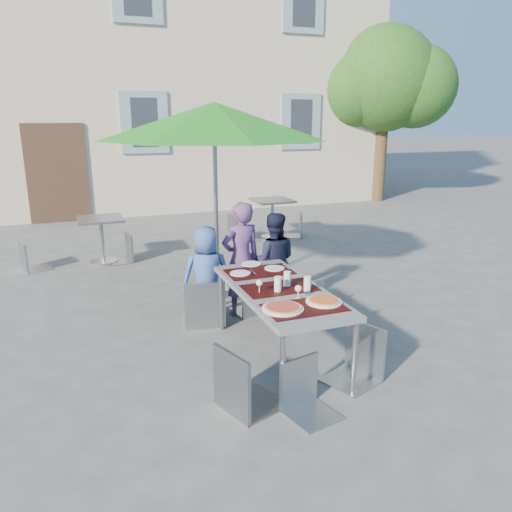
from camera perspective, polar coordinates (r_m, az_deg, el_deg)
name	(u,v)px	position (r m, az deg, el deg)	size (l,w,h in m)	color
ground	(261,342)	(5.49, 0.56, -9.85)	(90.00, 90.00, 0.00)	#48484B
building	(118,26)	(16.39, -15.52, 24.03)	(13.60, 8.20, 11.10)	#B8AA94
tree	(386,81)	(14.76, 14.59, 18.80)	(3.60, 3.00, 4.70)	#48371F
dining_table	(279,293)	(4.90, 2.70, -4.28)	(0.80, 1.85, 0.76)	#494A4E
pizza_near_left	(283,308)	(4.35, 3.06, -5.93)	(0.37, 0.37, 0.03)	white
pizza_near_right	(324,301)	(4.54, 7.77, -5.10)	(0.33, 0.33, 0.03)	white
glassware	(288,283)	(4.79, 3.72, -3.11)	(0.51, 0.43, 0.15)	silver
place_settings	(256,268)	(5.46, -0.02, -1.41)	(0.67, 0.50, 0.01)	white
child_0	(207,275)	(5.82, -5.65, -2.23)	(0.57, 0.37, 1.16)	#355092
child_1	(241,259)	(6.03, -1.72, -0.34)	(0.51, 0.33, 1.40)	#59356D
child_2	(273,261)	(6.26, 1.98, -0.53)	(0.60, 0.34, 1.23)	#161831
chair_0	(203,274)	(5.72, -6.07, -2.10)	(0.53, 0.53, 1.06)	#939A9F
chair_1	(253,275)	(6.06, -0.38, -2.13)	(0.44, 0.45, 0.88)	gray
chair_2	(306,276)	(6.04, 5.78, -2.27)	(0.49, 0.49, 0.88)	gray
chair_3	(242,341)	(4.07, -1.63, -9.72)	(0.60, 0.60, 1.06)	gray
chair_4	(360,321)	(4.67, 11.83, -7.28)	(0.57, 0.56, 0.98)	#8E9399
chair_5	(307,357)	(4.13, 5.87, -11.40)	(0.46, 0.46, 0.86)	gray
patio_umbrella	(214,122)	(6.53, -4.80, 15.01)	(2.93, 2.93, 2.54)	#B1B2B9
cafe_table_0	(101,232)	(8.56, -17.24, 2.65)	(0.71, 0.71, 0.76)	#B1B2B9
bg_chair_l_0	(28,238)	(8.56, -24.65, 1.86)	(0.50, 0.50, 0.90)	#8F939A
bg_chair_r_0	(122,232)	(8.55, -15.02, 2.72)	(0.45, 0.44, 0.88)	gray
cafe_table_1	(272,211)	(9.85, 1.88, 5.15)	(0.73, 0.73, 0.78)	#B1B2B9
bg_chair_l_1	(240,211)	(9.57, -1.86, 5.17)	(0.59, 0.59, 1.02)	gray
bg_chair_r_1	(296,210)	(10.03, 4.62, 5.23)	(0.53, 0.53, 0.92)	gray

